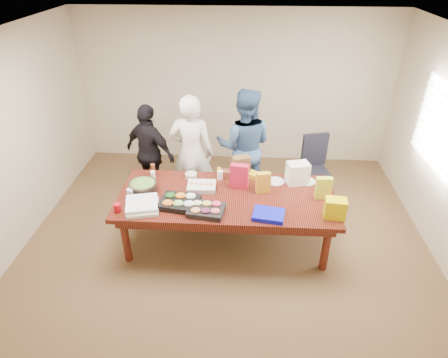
# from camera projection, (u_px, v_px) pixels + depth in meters

# --- Properties ---
(floor) EXTENTS (5.50, 5.00, 0.02)m
(floor) POSITION_uv_depth(u_px,v_px,m) (226.00, 241.00, 5.33)
(floor) COLOR #47301E
(floor) RESTS_ON ground
(ceiling) EXTENTS (5.50, 5.00, 0.02)m
(ceiling) POSITION_uv_depth(u_px,v_px,m) (227.00, 37.00, 3.91)
(ceiling) COLOR white
(ceiling) RESTS_ON wall_back
(wall_back) EXTENTS (5.50, 0.04, 2.70)m
(wall_back) POSITION_uv_depth(u_px,v_px,m) (235.00, 89.00, 6.75)
(wall_back) COLOR beige
(wall_back) RESTS_ON floor
(wall_front) EXTENTS (5.50, 0.04, 2.70)m
(wall_front) POSITION_uv_depth(u_px,v_px,m) (205.00, 333.00, 2.49)
(wall_front) COLOR beige
(wall_front) RESTS_ON floor
(wall_left) EXTENTS (0.04, 5.00, 2.70)m
(wall_left) POSITION_uv_depth(u_px,v_px,m) (7.00, 148.00, 4.77)
(wall_left) COLOR beige
(wall_left) RESTS_ON floor
(window_panel) EXTENTS (0.03, 1.40, 1.10)m
(window_panel) POSITION_uv_depth(u_px,v_px,m) (441.00, 129.00, 4.91)
(window_panel) COLOR white
(window_panel) RESTS_ON wall_right
(window_blinds) EXTENTS (0.04, 1.36, 1.00)m
(window_blinds) POSITION_uv_depth(u_px,v_px,m) (438.00, 129.00, 4.91)
(window_blinds) COLOR beige
(window_blinds) RESTS_ON wall_right
(conference_table) EXTENTS (2.80, 1.20, 0.75)m
(conference_table) POSITION_uv_depth(u_px,v_px,m) (226.00, 219.00, 5.13)
(conference_table) COLOR #4C1C0F
(conference_table) RESTS_ON floor
(office_chair) EXTENTS (0.60, 0.60, 0.98)m
(office_chair) POSITION_uv_depth(u_px,v_px,m) (314.00, 170.00, 6.03)
(office_chair) COLOR black
(office_chair) RESTS_ON floor
(person_center) EXTENTS (0.68, 0.47, 1.79)m
(person_center) POSITION_uv_depth(u_px,v_px,m) (192.00, 153.00, 5.63)
(person_center) COLOR beige
(person_center) RESTS_ON floor
(person_right) EXTENTS (0.93, 0.75, 1.80)m
(person_right) POSITION_uv_depth(u_px,v_px,m) (244.00, 146.00, 5.83)
(person_right) COLOR #37557D
(person_right) RESTS_ON floor
(person_left) EXTENTS (0.98, 0.76, 1.56)m
(person_left) POSITION_uv_depth(u_px,v_px,m) (150.00, 153.00, 5.90)
(person_left) COLOR black
(person_left) RESTS_ON floor
(veggie_tray) EXTENTS (0.53, 0.45, 0.07)m
(veggie_tray) POSITION_uv_depth(u_px,v_px,m) (180.00, 203.00, 4.74)
(veggie_tray) COLOR black
(veggie_tray) RESTS_ON conference_table
(fruit_tray) EXTENTS (0.47, 0.39, 0.06)m
(fruit_tray) POSITION_uv_depth(u_px,v_px,m) (206.00, 210.00, 4.62)
(fruit_tray) COLOR black
(fruit_tray) RESTS_ON conference_table
(sheet_cake) EXTENTS (0.38, 0.29, 0.07)m
(sheet_cake) POSITION_uv_depth(u_px,v_px,m) (202.00, 186.00, 5.07)
(sheet_cake) COLOR silver
(sheet_cake) RESTS_ON conference_table
(salad_bowl) EXTENTS (0.38, 0.38, 0.12)m
(salad_bowl) POSITION_uv_depth(u_px,v_px,m) (143.00, 187.00, 5.01)
(salad_bowl) COLOR black
(salad_bowl) RESTS_ON conference_table
(chip_bag_blue) EXTENTS (0.41, 0.33, 0.05)m
(chip_bag_blue) POSITION_uv_depth(u_px,v_px,m) (269.00, 215.00, 4.54)
(chip_bag_blue) COLOR #0D12C9
(chip_bag_blue) RESTS_ON conference_table
(chip_bag_red) EXTENTS (0.25, 0.13, 0.34)m
(chip_bag_red) POSITION_uv_depth(u_px,v_px,m) (239.00, 176.00, 5.02)
(chip_bag_red) COLOR red
(chip_bag_red) RESTS_ON conference_table
(chip_bag_yellow) EXTENTS (0.20, 0.09, 0.30)m
(chip_bag_yellow) POSITION_uv_depth(u_px,v_px,m) (323.00, 188.00, 4.82)
(chip_bag_yellow) COLOR #C9D931
(chip_bag_yellow) RESTS_ON conference_table
(chip_bag_orange) EXTENTS (0.20, 0.12, 0.29)m
(chip_bag_orange) POSITION_uv_depth(u_px,v_px,m) (263.00, 183.00, 4.94)
(chip_bag_orange) COLOR gold
(chip_bag_orange) RESTS_ON conference_table
(mayo_jar) EXTENTS (0.09, 0.09, 0.13)m
(mayo_jar) POSITION_uv_depth(u_px,v_px,m) (220.00, 175.00, 5.27)
(mayo_jar) COLOR white
(mayo_jar) RESTS_ON conference_table
(mustard_bottle) EXTENTS (0.06, 0.06, 0.15)m
(mustard_bottle) POSITION_uv_depth(u_px,v_px,m) (219.00, 173.00, 5.29)
(mustard_bottle) COLOR yellow
(mustard_bottle) RESTS_ON conference_table
(dressing_bottle) EXTENTS (0.07, 0.07, 0.19)m
(dressing_bottle) POSITION_uv_depth(u_px,v_px,m) (153.00, 170.00, 5.32)
(dressing_bottle) COLOR maroon
(dressing_bottle) RESTS_ON conference_table
(ranch_bottle) EXTENTS (0.08, 0.08, 0.18)m
(ranch_bottle) POSITION_uv_depth(u_px,v_px,m) (153.00, 177.00, 5.16)
(ranch_bottle) COLOR white
(ranch_bottle) RESTS_ON conference_table
(banana_bunch) EXTENTS (0.27, 0.24, 0.08)m
(banana_bunch) POSITION_uv_depth(u_px,v_px,m) (254.00, 175.00, 5.31)
(banana_bunch) COLOR gold
(banana_bunch) RESTS_ON conference_table
(bread_loaf) EXTENTS (0.28, 0.14, 0.11)m
(bread_loaf) POSITION_uv_depth(u_px,v_px,m) (228.00, 174.00, 5.31)
(bread_loaf) COLOR brown
(bread_loaf) RESTS_ON conference_table
(kraft_bag) EXTENTS (0.26, 0.20, 0.30)m
(kraft_bag) POSITION_uv_depth(u_px,v_px,m) (241.00, 167.00, 5.29)
(kraft_bag) COLOR brown
(kraft_bag) RESTS_ON conference_table
(red_cup) EXTENTS (0.08, 0.08, 0.11)m
(red_cup) POSITION_uv_depth(u_px,v_px,m) (117.00, 208.00, 4.62)
(red_cup) COLOR #B60A17
(red_cup) RESTS_ON conference_table
(clear_cup_a) EXTENTS (0.09, 0.09, 0.12)m
(clear_cup_a) POSITION_uv_depth(u_px,v_px,m) (130.00, 193.00, 4.88)
(clear_cup_a) COLOR silver
(clear_cup_a) RESTS_ON conference_table
(clear_cup_b) EXTENTS (0.09, 0.09, 0.10)m
(clear_cup_b) POSITION_uv_depth(u_px,v_px,m) (149.00, 186.00, 5.04)
(clear_cup_b) COLOR white
(clear_cup_b) RESTS_ON conference_table
(pizza_box_lower) EXTENTS (0.45, 0.45, 0.04)m
(pizza_box_lower) POSITION_uv_depth(u_px,v_px,m) (143.00, 208.00, 4.68)
(pizza_box_lower) COLOR silver
(pizza_box_lower) RESTS_ON conference_table
(pizza_box_upper) EXTENTS (0.46, 0.46, 0.04)m
(pizza_box_upper) POSITION_uv_depth(u_px,v_px,m) (142.00, 204.00, 4.67)
(pizza_box_upper) COLOR white
(pizza_box_upper) RESTS_ON pizza_box_lower
(plate_a) EXTENTS (0.25, 0.25, 0.01)m
(plate_a) POSITION_uv_depth(u_px,v_px,m) (307.00, 181.00, 5.23)
(plate_a) COLOR silver
(plate_a) RESTS_ON conference_table
(plate_b) EXTENTS (0.27, 0.27, 0.01)m
(plate_b) POSITION_uv_depth(u_px,v_px,m) (276.00, 181.00, 5.23)
(plate_b) COLOR white
(plate_b) RESTS_ON conference_table
(dip_bowl_a) EXTENTS (0.15, 0.15, 0.06)m
(dip_bowl_a) POSITION_uv_depth(u_px,v_px,m) (266.00, 182.00, 5.18)
(dip_bowl_a) COLOR #F0E7C1
(dip_bowl_a) RESTS_ON conference_table
(dip_bowl_b) EXTENTS (0.18, 0.18, 0.07)m
(dip_bowl_b) POSITION_uv_depth(u_px,v_px,m) (191.00, 175.00, 5.31)
(dip_bowl_b) COLOR beige
(dip_bowl_b) RESTS_ON conference_table
(grocery_bag_white) EXTENTS (0.33, 0.27, 0.30)m
(grocery_bag_white) POSITION_uv_depth(u_px,v_px,m) (298.00, 173.00, 5.13)
(grocery_bag_white) COLOR white
(grocery_bag_white) RESTS_ON conference_table
(grocery_bag_yellow) EXTENTS (0.26, 0.19, 0.25)m
(grocery_bag_yellow) POSITION_uv_depth(u_px,v_px,m) (335.00, 208.00, 4.49)
(grocery_bag_yellow) COLOR #DECD00
(grocery_bag_yellow) RESTS_ON conference_table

